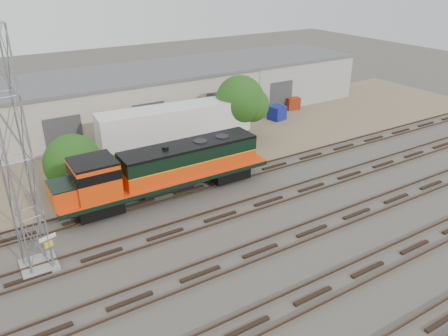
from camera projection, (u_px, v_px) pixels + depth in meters
ground at (233, 228)px, 27.85m from camera, size 140.00×140.00×0.00m
dirt_strip at (143, 151)px, 39.41m from camera, size 80.00×16.00×0.02m
tracks at (260, 251)px, 25.50m from camera, size 80.00×20.40×0.28m
warehouse at (112, 101)px, 44.46m from camera, size 58.40×10.40×5.30m
locomotive at (163, 170)px, 30.60m from camera, size 15.69×2.75×3.77m
signal_tower at (17, 163)px, 21.62m from camera, size 1.92×1.92×13.00m
sign_post at (49, 246)px, 23.35m from camera, size 0.91×0.29×2.27m
semi_trailer at (179, 123)px, 38.39m from camera, size 13.73×3.74×4.17m
dumpster_blue at (277, 113)px, 47.07m from camera, size 1.88×1.81×1.50m
dumpster_red at (292, 103)px, 50.55m from camera, size 1.74×1.66×1.40m
tree_mid at (77, 164)px, 32.43m from camera, size 4.53×4.31×4.31m
tree_east at (243, 101)px, 40.50m from camera, size 4.78×4.55×6.15m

